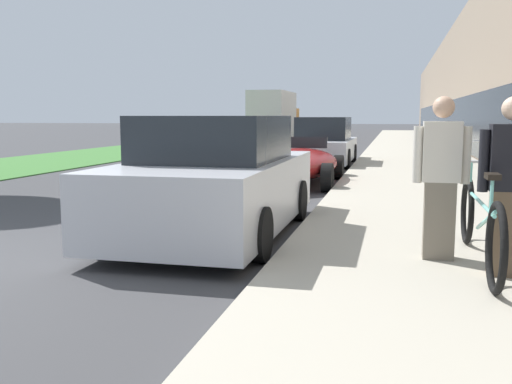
% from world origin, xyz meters
% --- Properties ---
extents(sidewalk_slab, '(3.89, 70.00, 0.11)m').
position_xyz_m(sidewalk_slab, '(5.73, 21.00, 0.05)').
color(sidewalk_slab, '#B2AA99').
rests_on(sidewalk_slab, ground).
extents(lawn_strip, '(4.79, 70.00, 0.03)m').
position_xyz_m(lawn_strip, '(-6.58, 25.00, 0.02)').
color(lawn_strip, '#3D7533').
rests_on(lawn_strip, ground).
extents(tandem_bicycle, '(0.52, 2.66, 0.96)m').
position_xyz_m(tandem_bicycle, '(5.80, 1.35, 0.51)').
color(tandem_bicycle, black).
rests_on(tandem_bicycle, sidewalk_slab).
extents(person_rider, '(0.55, 0.21, 1.61)m').
position_xyz_m(person_rider, '(5.99, 1.02, 0.92)').
color(person_rider, brown).
rests_on(person_rider, sidewalk_slab).
extents(person_bystander, '(0.56, 0.22, 1.64)m').
position_xyz_m(person_bystander, '(5.43, 1.52, 0.93)').
color(person_bystander, '#756B5B').
rests_on(person_bystander, sidewalk_slab).
extents(cruiser_bike_middle, '(0.52, 1.68, 0.89)m').
position_xyz_m(cruiser_bike_middle, '(7.04, 9.41, 0.48)').
color(cruiser_bike_middle, black).
rests_on(cruiser_bike_middle, sidewalk_slab).
extents(parked_sedan_curbside, '(1.95, 4.23, 1.55)m').
position_xyz_m(parked_sedan_curbside, '(2.72, 2.62, 0.71)').
color(parked_sedan_curbside, silver).
rests_on(parked_sedan_curbside, ground).
extents(vintage_roadster_curbside, '(1.89, 4.26, 1.06)m').
position_xyz_m(vintage_roadster_curbside, '(2.83, 8.40, 0.46)').
color(vintage_roadster_curbside, maroon).
rests_on(vintage_roadster_curbside, ground).
extents(parked_sedan_far, '(1.89, 4.67, 1.52)m').
position_xyz_m(parked_sedan_far, '(2.78, 13.86, 0.68)').
color(parked_sedan_far, silver).
rests_on(parked_sedan_far, ground).
extents(moving_truck, '(2.21, 6.85, 3.05)m').
position_xyz_m(moving_truck, '(-2.42, 31.04, 1.53)').
color(moving_truck, orange).
rests_on(moving_truck, ground).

